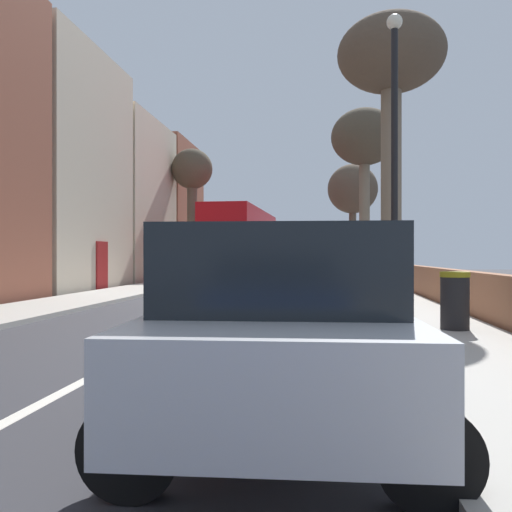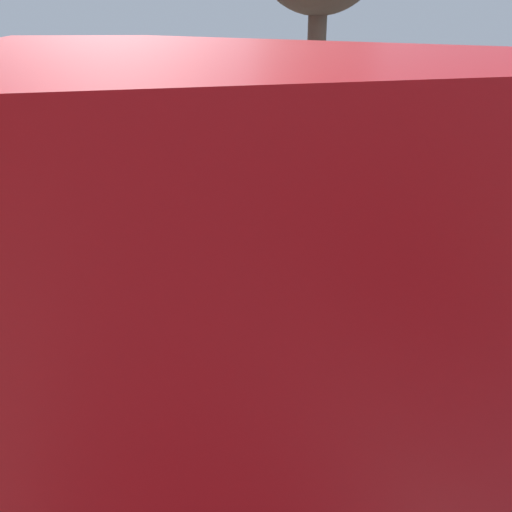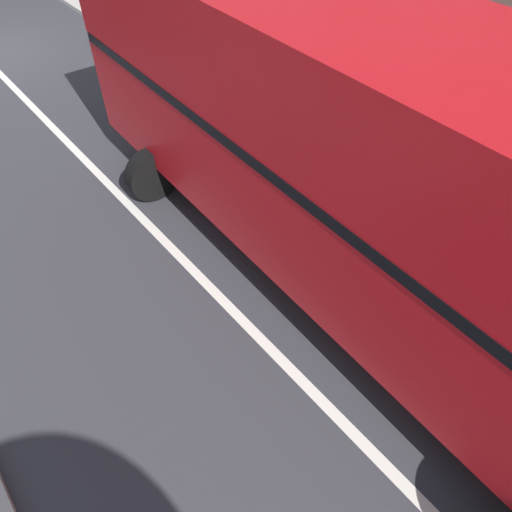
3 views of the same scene
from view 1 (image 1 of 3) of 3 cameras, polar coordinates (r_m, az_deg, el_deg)
ground_plane at (r=17.99m, az=-2.03°, el=-4.74°), size 84.00×84.00×0.00m
road_centre_line at (r=17.99m, az=-2.03°, el=-4.73°), size 0.16×54.00×0.01m
sidewalk_left at (r=19.37m, az=-16.54°, el=-4.22°), size 2.60×60.00×0.12m
sidewalk_right at (r=17.88m, az=13.72°, el=-4.58°), size 2.60×60.00×0.12m
terraced_houses_left at (r=21.57m, az=-25.06°, el=8.80°), size 4.07×47.68×10.30m
boundary_wall_right at (r=18.09m, az=18.61°, el=-2.94°), size 0.36×54.00×1.12m
double_decker_bus at (r=30.63m, az=-1.47°, el=1.65°), size 3.83×11.29×4.06m
parked_car_black_right_0 at (r=17.34m, az=5.95°, el=-1.96°), size 2.49×4.32×1.55m
parked_car_silver_right_1 at (r=4.47m, az=2.89°, el=-6.93°), size 2.54×4.20×1.71m
street_tree_right_1 at (r=27.47m, az=11.53°, el=11.94°), size 3.29×3.29×8.66m
street_tree_right_3 at (r=38.89m, az=10.30°, el=6.93°), size 3.55×3.55×7.90m
street_tree_left_4 at (r=34.21m, az=-6.85°, el=8.45°), size 2.58×2.58×8.12m
street_tree_right_5 at (r=17.24m, az=14.26°, el=19.02°), size 3.18×3.18×8.50m
lamppost_right at (r=11.45m, az=14.59°, el=11.65°), size 0.32×0.32×6.31m
litter_bin_right at (r=10.66m, az=20.50°, el=-4.46°), size 0.55×0.55×1.08m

